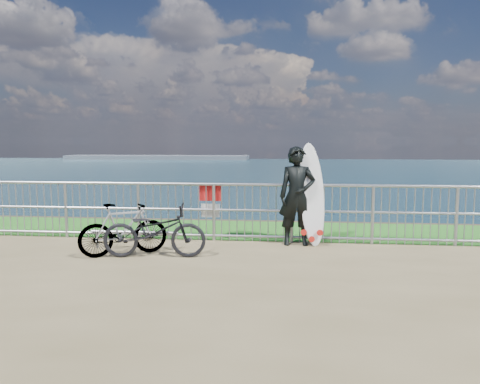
# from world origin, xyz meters

# --- Properties ---
(grass_strip) EXTENTS (120.00, 120.00, 0.00)m
(grass_strip) POSITION_xyz_m (0.00, 2.70, 0.01)
(grass_strip) COLOR #22701E
(grass_strip) RESTS_ON ground
(seascape) EXTENTS (260.00, 260.00, 5.00)m
(seascape) POSITION_xyz_m (-43.75, 147.49, -4.03)
(seascape) COLOR brown
(seascape) RESTS_ON ground
(railing) EXTENTS (10.06, 0.10, 1.13)m
(railing) POSITION_xyz_m (0.01, 1.60, 0.58)
(railing) COLOR #989BA0
(railing) RESTS_ON ground
(surfer) EXTENTS (0.70, 0.49, 1.83)m
(surfer) POSITION_xyz_m (1.09, 1.40, 0.91)
(surfer) COLOR black
(surfer) RESTS_ON ground
(surfboard) EXTENTS (0.63, 0.60, 1.91)m
(surfboard) POSITION_xyz_m (1.37, 1.44, 0.88)
(surfboard) COLOR silver
(surfboard) RESTS_ON ground
(bicycle_near) EXTENTS (1.76, 0.78, 0.89)m
(bicycle_near) POSITION_xyz_m (-1.27, 0.19, 0.45)
(bicycle_near) COLOR black
(bicycle_near) RESTS_ON ground
(bicycle_far) EXTENTS (1.50, 1.12, 0.90)m
(bicycle_far) POSITION_xyz_m (-1.83, 0.27, 0.45)
(bicycle_far) COLOR black
(bicycle_far) RESTS_ON ground
(bike_rack) EXTENTS (1.59, 0.05, 0.33)m
(bike_rack) POSITION_xyz_m (-1.79, 0.73, 0.27)
(bike_rack) COLOR #989BA0
(bike_rack) RESTS_ON ground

